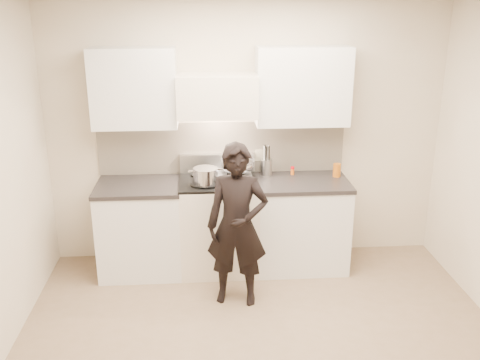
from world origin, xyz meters
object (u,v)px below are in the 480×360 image
object	(u,v)px
utensil_crock	(266,166)
person	(237,226)
stove	(219,224)
counter_right	(300,223)
wok	(238,165)

from	to	relation	value
utensil_crock	person	distance (m)	0.96
utensil_crock	stove	bearing A→B (deg)	-158.87
counter_right	wok	distance (m)	0.88
counter_right	wok	size ratio (longest dim) A/B	2.15
stove	counter_right	size ratio (longest dim) A/B	1.04
stove	utensil_crock	distance (m)	0.75
stove	counter_right	world-z (taller)	stove
utensil_crock	person	world-z (taller)	person
person	counter_right	bearing A→B (deg)	53.99
counter_right	utensil_crock	bearing A→B (deg)	150.64
stove	utensil_crock	xyz separation A→B (m)	(0.49, 0.19, 0.54)
wok	utensil_crock	size ratio (longest dim) A/B	1.39
stove	counter_right	bearing A→B (deg)	0.00
wok	utensil_crock	world-z (taller)	wok
stove	utensil_crock	world-z (taller)	utensil_crock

